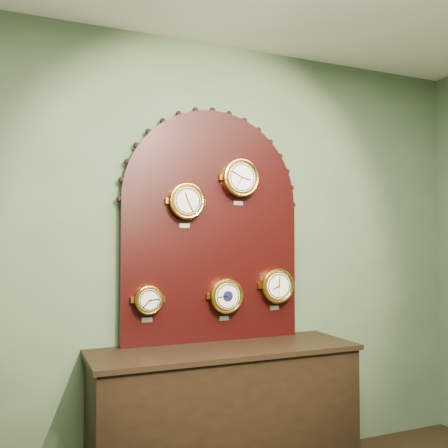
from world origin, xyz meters
name	(u,v)px	position (x,y,z in m)	size (l,w,h in m)	color
wall_back	(210,252)	(0.00, 2.50, 1.40)	(4.00, 4.00, 0.00)	#435A3D
shop_counter	(225,419)	(0.00, 2.23, 0.40)	(1.60, 0.50, 0.80)	black
display_board	(212,218)	(0.00, 2.45, 1.63)	(1.26, 0.06, 1.53)	black
roman_clock	(186,201)	(-0.20, 2.38, 1.72)	(0.23, 0.08, 0.28)	gold
arabic_clock	(240,178)	(0.17, 2.38, 1.89)	(0.25, 0.08, 0.30)	gold
hygrometer	(148,300)	(-0.44, 2.38, 1.12)	(0.18, 0.08, 0.23)	gold
barometer	(226,296)	(0.07, 2.38, 1.12)	(0.23, 0.08, 0.28)	gold
tide_clock	(277,286)	(0.44, 2.38, 1.17)	(0.23, 0.08, 0.28)	gold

